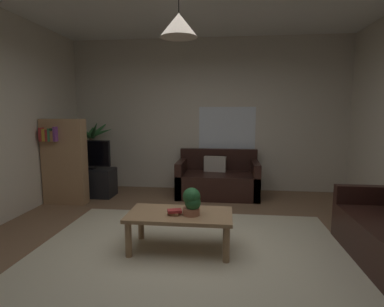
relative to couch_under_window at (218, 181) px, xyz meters
name	(u,v)px	position (x,y,z in m)	size (l,w,h in m)	color
floor	(189,255)	(-0.24, -2.36, -0.29)	(5.25, 5.66, 0.02)	brown
rug	(186,263)	(-0.24, -2.56, -0.27)	(3.41, 3.12, 0.01)	beige
wall_back	(207,115)	(-0.24, 0.51, 1.17)	(5.37, 0.06, 2.89)	beige
window_pane	(227,133)	(0.15, 0.47, 0.84)	(1.07, 0.01, 0.99)	white
couch_under_window	(218,181)	(0.00, 0.00, 0.00)	(1.44, 0.83, 0.82)	black
coffee_table	(180,219)	(-0.35, -2.25, 0.08)	(1.14, 0.59, 0.42)	#A87F56
book_on_table_0	(174,214)	(-0.40, -2.32, 0.16)	(0.12, 0.09, 0.03)	#99663F
book_on_table_1	(175,211)	(-0.39, -2.32, 0.19)	(0.15, 0.10, 0.03)	#B22D2D
remote_on_table_0	(191,211)	(-0.23, -2.22, 0.15)	(0.05, 0.16, 0.02)	black
potted_plant_on_table	(192,201)	(-0.21, -2.30, 0.29)	(0.19, 0.19, 0.30)	#B77051
tv_stand	(89,182)	(-2.31, -0.27, -0.03)	(0.90, 0.44, 0.50)	black
tv	(87,154)	(-2.31, -0.30, 0.49)	(0.83, 0.16, 0.52)	black
potted_palm_corner	(92,156)	(-2.48, 0.25, 0.38)	(0.84, 0.87, 1.38)	#B77051
bookshelf_corner	(64,161)	(-2.50, -0.76, 0.44)	(0.70, 0.31, 1.40)	#A87F56
pendant_lamp	(179,25)	(-0.35, -2.25, 2.10)	(0.39, 0.39, 0.63)	black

